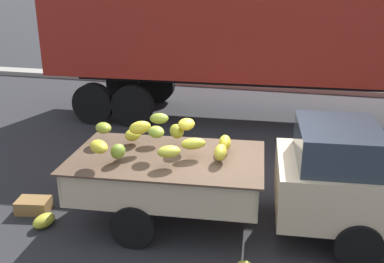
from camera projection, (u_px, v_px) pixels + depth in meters
The scene contains 6 objects.
ground at pixel (234, 220), 6.91m from camera, with size 220.00×220.00×0.00m, color #28282B.
curb_strip at pixel (275, 86), 15.26m from camera, with size 80.00×0.80×0.16m, color gray.
pickup_truck at pixel (302, 177), 6.35m from camera, with size 5.30×2.19×1.70m.
semi_trailer at pixel (277, 25), 11.02m from camera, with size 12.12×3.24×3.95m.
fallen_banana_bunch_near_tailgate at pixel (44, 221), 6.70m from camera, with size 0.39×0.25×0.19m, color gold.
produce_crate at pixel (33, 205), 7.12m from camera, with size 0.52×0.36×0.22m, color olive.
Camera 1 is at (0.84, -6.03, 3.62)m, focal length 40.50 mm.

